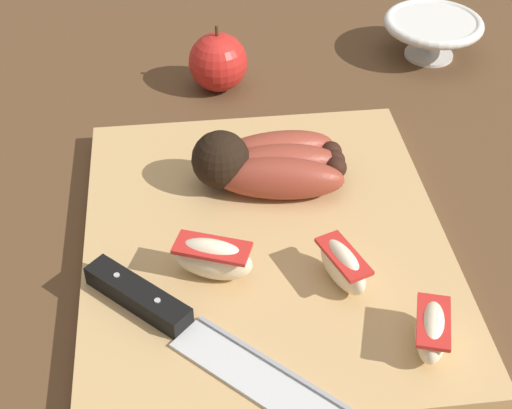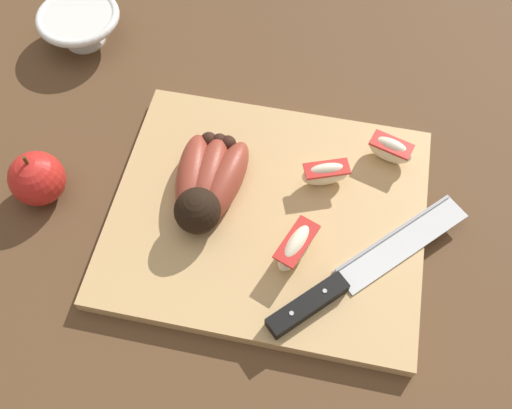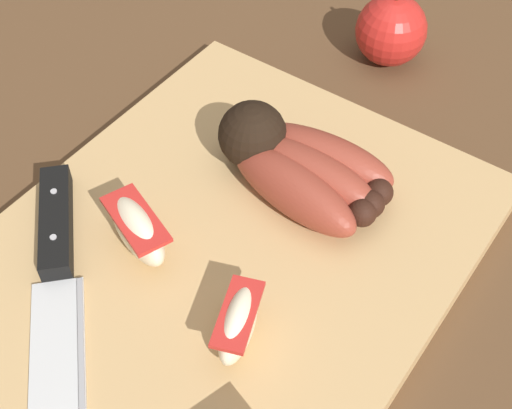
% 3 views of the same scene
% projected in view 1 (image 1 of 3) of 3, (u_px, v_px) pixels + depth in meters
% --- Properties ---
extents(ground_plane, '(6.00, 6.00, 0.00)m').
position_uv_depth(ground_plane, '(263.00, 241.00, 0.70)').
color(ground_plane, brown).
extents(cutting_board, '(0.38, 0.32, 0.02)m').
position_uv_depth(cutting_board, '(265.00, 246.00, 0.68)').
color(cutting_board, tan).
rests_on(cutting_board, ground_plane).
extents(banana_bunch, '(0.10, 0.15, 0.06)m').
position_uv_depth(banana_bunch, '(266.00, 164.00, 0.72)').
color(banana_bunch, black).
rests_on(banana_bunch, cutting_board).
extents(chefs_knife, '(0.22, 0.22, 0.02)m').
position_uv_depth(chefs_knife, '(183.00, 326.00, 0.59)').
color(chefs_knife, silver).
rests_on(chefs_knife, cutting_board).
extents(apple_wedge_near, '(0.06, 0.04, 0.04)m').
position_uv_depth(apple_wedge_near, '(343.00, 266.00, 0.62)').
color(apple_wedge_near, '#F4E5C1').
rests_on(apple_wedge_near, cutting_board).
extents(apple_wedge_middle, '(0.05, 0.07, 0.04)m').
position_uv_depth(apple_wedge_middle, '(213.00, 258.00, 0.62)').
color(apple_wedge_middle, '#F4E5C1').
rests_on(apple_wedge_middle, cutting_board).
extents(apple_wedge_far, '(0.06, 0.04, 0.04)m').
position_uv_depth(apple_wedge_far, '(432.00, 331.00, 0.57)').
color(apple_wedge_far, '#F4E5C1').
rests_on(apple_wedge_far, cutting_board).
extents(whole_apple, '(0.07, 0.07, 0.08)m').
position_uv_depth(whole_apple, '(218.00, 62.00, 0.88)').
color(whole_apple, red).
rests_on(whole_apple, ground_plane).
extents(ceramic_bowl, '(0.12, 0.12, 0.05)m').
position_uv_depth(ceramic_bowl, '(432.00, 34.00, 0.94)').
color(ceramic_bowl, silver).
rests_on(ceramic_bowl, ground_plane).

